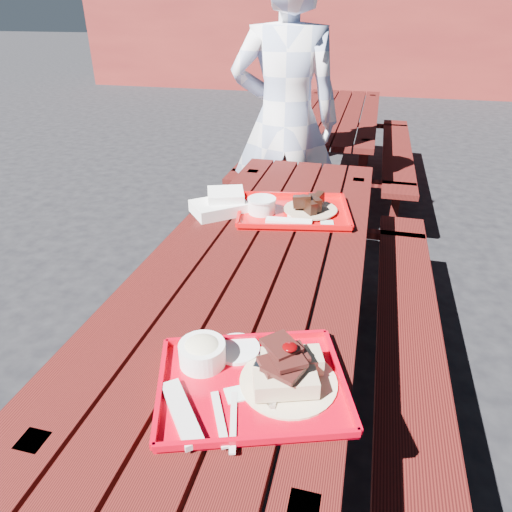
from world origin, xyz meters
name	(u,v)px	position (x,y,z in m)	size (l,w,h in m)	color
ground	(264,396)	(0.00, 0.00, 0.00)	(60.00, 60.00, 0.00)	black
building_wall	(369,11)	(0.00, 9.00, 1.50)	(12.00, 1.20, 3.00)	maroon
picnic_table_near	(265,295)	(0.00, 0.00, 0.56)	(1.41, 2.40, 0.75)	#46100D
picnic_table_far	(334,132)	(0.00, 2.80, 0.56)	(1.41, 2.40, 0.75)	#46100D
near_tray	(251,372)	(0.12, -0.67, 0.78)	(0.55, 0.48, 0.14)	#C00014
far_tray	(292,209)	(0.03, 0.39, 0.78)	(0.56, 0.47, 0.08)	red
white_cloth	(221,204)	(-0.29, 0.34, 0.79)	(0.29, 0.29, 0.10)	white
person	(285,122)	(-0.20, 1.40, 0.94)	(0.68, 0.45, 1.88)	#A1B1D8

